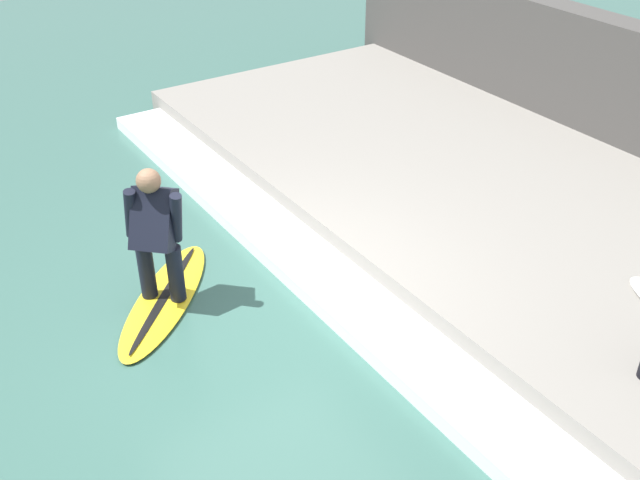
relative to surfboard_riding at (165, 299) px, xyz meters
name	(u,v)px	position (x,y,z in m)	size (l,w,h in m)	color
ground_plane	(272,316)	(0.80, -0.82, -0.03)	(28.00, 28.00, 0.00)	#386056
concrete_ledge	(508,210)	(4.09, -0.82, 0.15)	(4.40, 11.20, 0.36)	gray
wave_foam_crest	(332,285)	(1.54, -0.82, 0.06)	(0.71, 10.64, 0.17)	white
surfboard_riding	(165,299)	(0.00, 0.00, 0.00)	(1.81, 1.86, 0.07)	yellow
surfer_riding	(155,230)	(0.00, 0.00, 0.84)	(0.62, 0.62, 1.46)	black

